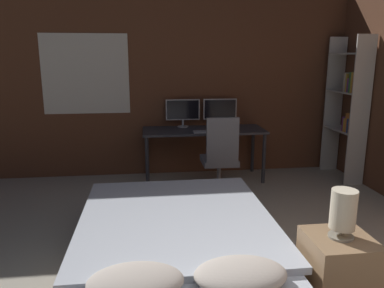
{
  "coord_description": "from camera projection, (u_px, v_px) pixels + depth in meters",
  "views": [
    {
      "loc": [
        -0.81,
        -1.31,
        1.71
      ],
      "look_at": [
        -0.31,
        2.75,
        0.75
      ],
      "focal_mm": 35.0,
      "sensor_mm": 36.0,
      "label": 1
    }
  ],
  "objects": [
    {
      "name": "wall_back",
      "position": [
        200.0,
        82.0,
        5.43
      ],
      "size": [
        12.0,
        0.08,
        2.7
      ],
      "color": "brown",
      "rests_on": "ground_plane"
    },
    {
      "name": "keyboard",
      "position": [
        206.0,
        132.0,
        4.99
      ],
      "size": [
        0.34,
        0.13,
        0.02
      ],
      "color": "#B7B7BC",
      "rests_on": "desk"
    },
    {
      "name": "bed",
      "position": [
        178.0,
        249.0,
        2.93
      ],
      "size": [
        1.52,
        2.07,
        0.54
      ],
      "color": "#846647",
      "rests_on": "ground_plane"
    },
    {
      "name": "monitor_right",
      "position": [
        220.0,
        110.0,
        5.39
      ],
      "size": [
        0.48,
        0.16,
        0.4
      ],
      "color": "#B7B7BC",
      "rests_on": "desk"
    },
    {
      "name": "office_chair",
      "position": [
        220.0,
        166.0,
        4.61
      ],
      "size": [
        0.52,
        0.52,
        1.02
      ],
      "color": "black",
      "rests_on": "ground_plane"
    },
    {
      "name": "nightstand",
      "position": [
        337.0,
        277.0,
        2.47
      ],
      "size": [
        0.41,
        0.41,
        0.57
      ],
      "color": "#997551",
      "rests_on": "ground_plane"
    },
    {
      "name": "computer_mouse",
      "position": [
        225.0,
        131.0,
        5.02
      ],
      "size": [
        0.07,
        0.05,
        0.04
      ],
      "color": "#B7B7BC",
      "rests_on": "desk"
    },
    {
      "name": "monitor_left",
      "position": [
        183.0,
        111.0,
        5.33
      ],
      "size": [
        0.48,
        0.16,
        0.4
      ],
      "color": "#B7B7BC",
      "rests_on": "desk"
    },
    {
      "name": "desk",
      "position": [
        204.0,
        135.0,
        5.22
      ],
      "size": [
        1.69,
        0.64,
        0.72
      ],
      "color": "#38383D",
      "rests_on": "ground_plane"
    },
    {
      "name": "bookshelf",
      "position": [
        349.0,
        102.0,
        5.14
      ],
      "size": [
        0.27,
        0.74,
        1.99
      ],
      "color": "beige",
      "rests_on": "ground_plane"
    },
    {
      "name": "bedside_lamp",
      "position": [
        343.0,
        211.0,
        2.37
      ],
      "size": [
        0.16,
        0.16,
        0.32
      ],
      "color": "gray",
      "rests_on": "nightstand"
    }
  ]
}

